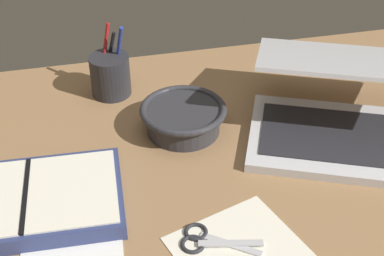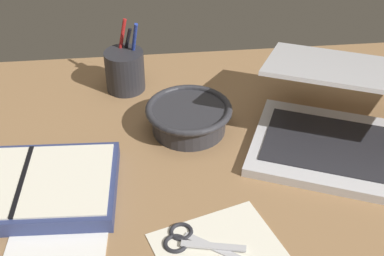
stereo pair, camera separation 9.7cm
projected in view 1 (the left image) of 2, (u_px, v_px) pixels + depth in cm
name	position (u px, v px, depth cm)	size (l,w,h in cm)	color
desk_top	(208.00, 190.00, 95.26)	(140.00, 100.00, 2.00)	#936D47
laptop	(346.00, 112.00, 103.94)	(46.10, 44.47, 16.65)	silver
bowl	(183.00, 117.00, 106.31)	(17.31, 17.31, 5.68)	#2D2D33
pen_cup	(110.00, 75.00, 116.73)	(8.67, 8.67, 16.22)	#28282D
planner	(27.00, 201.00, 89.33)	(32.81, 21.79, 3.34)	navy
scissors	(204.00, 239.00, 84.12)	(13.25, 9.24, 0.80)	#B7B7BC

